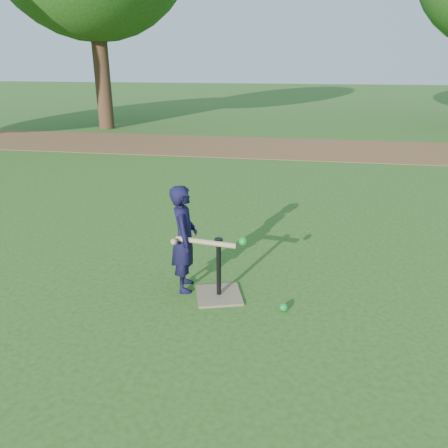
# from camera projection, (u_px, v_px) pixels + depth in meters

# --- Properties ---
(ground) EXTENTS (80.00, 80.00, 0.00)m
(ground) POSITION_uv_depth(u_px,v_px,m) (249.00, 282.00, 4.59)
(ground) COLOR #285116
(ground) RESTS_ON ground
(dirt_strip) EXTENTS (24.00, 3.00, 0.01)m
(dirt_strip) POSITION_uv_depth(u_px,v_px,m) (282.00, 148.00, 11.50)
(dirt_strip) COLOR brown
(dirt_strip) RESTS_ON ground
(child) EXTENTS (0.34, 0.44, 1.09)m
(child) POSITION_uv_depth(u_px,v_px,m) (184.00, 239.00, 4.28)
(child) COLOR black
(child) RESTS_ON ground
(wiffle_ball_ground) EXTENTS (0.08, 0.08, 0.08)m
(wiffle_ball_ground) POSITION_uv_depth(u_px,v_px,m) (284.00, 307.00, 4.04)
(wiffle_ball_ground) COLOR #0C8928
(wiffle_ball_ground) RESTS_ON ground
(batting_tee) EXTENTS (0.54, 0.54, 0.61)m
(batting_tee) POSITION_uv_depth(u_px,v_px,m) (219.00, 286.00, 4.28)
(batting_tee) COLOR #7C6C4E
(batting_tee) RESTS_ON ground
(swing_action) EXTENTS (0.73, 0.16, 0.13)m
(swing_action) POSITION_uv_depth(u_px,v_px,m) (210.00, 242.00, 4.09)
(swing_action) COLOR #A2865E
(swing_action) RESTS_ON ground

